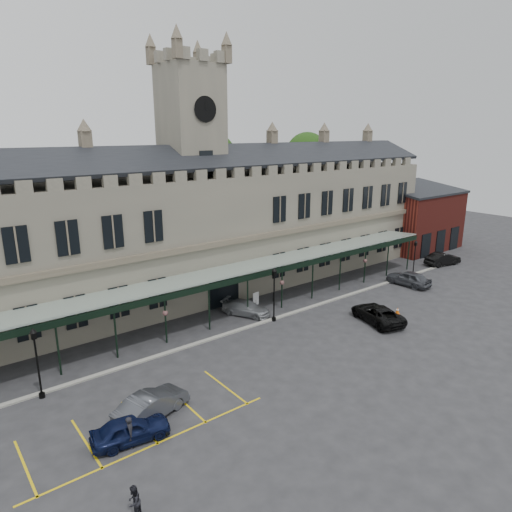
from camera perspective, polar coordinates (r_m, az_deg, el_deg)
ground at (r=36.13m, az=5.97°, el=-11.24°), size 140.00×140.00×0.00m
station_building at (r=46.11m, az=-7.60°, el=3.14°), size 60.00×10.36×17.30m
clock_tower at (r=45.26m, az=-7.95°, el=11.41°), size 5.60×5.60×24.80m
canopy at (r=40.42m, az=-1.28°, el=-4.49°), size 50.00×4.10×4.30m
brick_annex at (r=68.19m, az=19.37°, el=4.40°), size 12.40×8.36×9.23m
kerb at (r=39.85m, az=0.45°, el=-8.42°), size 60.00×0.40×0.12m
parking_markings at (r=28.30m, az=-14.01°, el=-19.91°), size 16.00×6.00×0.01m
tree_behind_mid at (r=57.11m, az=-5.50°, el=11.98°), size 6.00×6.00×16.00m
tree_behind_right at (r=67.06m, az=6.38°, el=12.45°), size 6.00×6.00×16.00m
lamp_post_left at (r=31.50m, az=-25.74°, el=-11.30°), size 0.45×0.45×4.73m
lamp_post_mid at (r=39.49m, az=2.28°, el=-4.21°), size 0.46×0.46×4.90m
lamp_post_right at (r=54.88m, az=19.22°, el=0.13°), size 0.40×0.40×4.23m
traffic_cone at (r=43.78m, az=17.27°, el=-6.55°), size 0.39×0.39×0.62m
sign_board at (r=43.75m, az=-0.02°, el=-5.39°), size 0.74×0.13×1.27m
bollard_left at (r=42.71m, az=-3.84°, el=-6.17°), size 0.17×0.17×0.95m
bollard_right at (r=44.83m, az=2.21°, el=-5.13°), size 0.16×0.16×0.88m
car_left_a at (r=26.97m, az=-15.40°, el=-20.15°), size 4.38×2.28×1.42m
car_left_b at (r=28.49m, az=-12.95°, el=-17.68°), size 5.00×2.91×1.56m
car_taxi at (r=41.52m, az=-1.26°, el=-6.52°), size 3.68×4.85×1.31m
car_van at (r=41.39m, az=14.91°, el=-6.99°), size 3.79×5.87×1.50m
car_right_a at (r=51.79m, az=18.53°, el=-2.65°), size 2.24×4.88×1.62m
car_right_b at (r=61.16m, az=22.31°, el=-0.33°), size 4.98×2.52×1.56m
person_a at (r=26.45m, az=-15.40°, el=-20.46°), size 0.70×0.78×1.78m
person_b at (r=22.86m, az=-15.03°, el=-27.53°), size 0.94×0.92×1.52m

